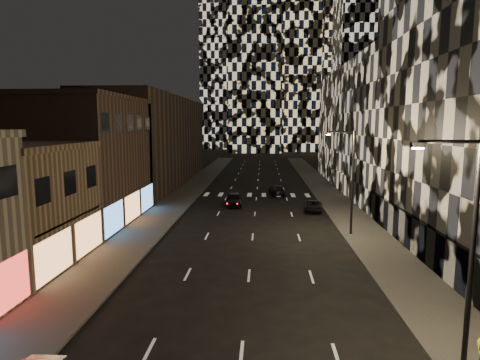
# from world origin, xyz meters

# --- Properties ---
(sidewalk_left) EXTENTS (4.00, 120.00, 0.15)m
(sidewalk_left) POSITION_xyz_m (-10.00, 50.00, 0.07)
(sidewalk_left) COLOR #47443F
(sidewalk_left) RESTS_ON ground
(sidewalk_right) EXTENTS (4.00, 120.00, 0.15)m
(sidewalk_right) POSITION_xyz_m (10.00, 50.00, 0.07)
(sidewalk_right) COLOR #47443F
(sidewalk_right) RESTS_ON ground
(curb_left) EXTENTS (0.20, 120.00, 0.15)m
(curb_left) POSITION_xyz_m (-7.90, 50.00, 0.07)
(curb_left) COLOR #4C4C47
(curb_left) RESTS_ON ground
(curb_right) EXTENTS (0.20, 120.00, 0.15)m
(curb_right) POSITION_xyz_m (7.90, 50.00, 0.07)
(curb_right) COLOR #4C4C47
(curb_right) RESTS_ON ground
(retail_tan) EXTENTS (10.00, 10.00, 8.00)m
(retail_tan) POSITION_xyz_m (-17.00, 21.00, 4.00)
(retail_tan) COLOR #886C51
(retail_tan) RESTS_ON ground
(retail_brown) EXTENTS (10.00, 15.00, 12.00)m
(retail_brown) POSITION_xyz_m (-17.00, 33.50, 6.00)
(retail_brown) COLOR #4E3A2C
(retail_brown) RESTS_ON ground
(retail_filler_left) EXTENTS (10.00, 40.00, 14.00)m
(retail_filler_left) POSITION_xyz_m (-17.00, 60.00, 7.00)
(retail_filler_left) COLOR #4E3A2C
(retail_filler_left) RESTS_ON ground
(midrise_base) EXTENTS (0.60, 25.00, 3.00)m
(midrise_base) POSITION_xyz_m (12.30, 24.50, 1.50)
(midrise_base) COLOR #383838
(midrise_base) RESTS_ON ground
(midrise_filler_right) EXTENTS (16.00, 40.00, 18.00)m
(midrise_filler_right) POSITION_xyz_m (20.00, 57.00, 9.00)
(midrise_filler_right) COLOR #232326
(midrise_filler_right) RESTS_ON ground
(tower_right_mid) EXTENTS (20.00, 20.00, 100.00)m
(tower_right_mid) POSITION_xyz_m (35.00, 135.00, 50.00)
(tower_right_mid) COLOR black
(tower_right_mid) RESTS_ON ground
(tower_center_low) EXTENTS (18.00, 18.00, 95.00)m
(tower_center_low) POSITION_xyz_m (-2.00, 140.00, 47.50)
(tower_center_low) COLOR black
(tower_center_low) RESTS_ON ground
(streetlight_near) EXTENTS (2.55, 0.25, 9.00)m
(streetlight_near) POSITION_xyz_m (8.35, 10.00, 5.35)
(streetlight_near) COLOR black
(streetlight_near) RESTS_ON sidewalk_right
(streetlight_far) EXTENTS (2.55, 0.25, 9.00)m
(streetlight_far) POSITION_xyz_m (8.35, 30.00, 5.35)
(streetlight_far) COLOR black
(streetlight_far) RESTS_ON sidewalk_right
(car_dark_midlane) EXTENTS (2.18, 4.69, 1.55)m
(car_dark_midlane) POSITION_xyz_m (-2.63, 42.34, 0.78)
(car_dark_midlane) COLOR black
(car_dark_midlane) RESTS_ON ground
(car_dark_oncoming) EXTENTS (2.38, 4.83, 1.35)m
(car_dark_oncoming) POSITION_xyz_m (2.82, 50.23, 0.68)
(car_dark_oncoming) COLOR black
(car_dark_oncoming) RESTS_ON ground
(car_dark_rightlane) EXTENTS (2.34, 4.35, 1.16)m
(car_dark_rightlane) POSITION_xyz_m (6.52, 39.75, 0.58)
(car_dark_rightlane) COLOR black
(car_dark_rightlane) RESTS_ON ground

